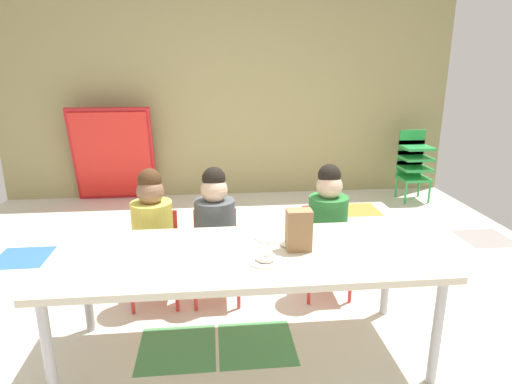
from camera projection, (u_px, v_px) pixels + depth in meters
ground_plane at (250, 304)px, 2.98m from camera, size 5.22×5.23×0.02m
back_wall at (229, 82)px, 5.09m from camera, size 5.22×0.10×2.65m
craft_table at (245, 261)px, 2.30m from camera, size 1.99×0.76×0.61m
seated_child_near_camera at (153, 225)px, 2.83m from camera, size 0.32×0.31×0.92m
seated_child_middle_seat at (215, 223)px, 2.87m from camera, size 0.32×0.32×0.92m
seated_child_far_right at (327, 219)px, 2.94m from camera, size 0.33×0.33×0.92m
kid_chair_green_stack at (414, 161)px, 5.07m from camera, size 0.32×0.30×0.80m
folded_activity_table at (113, 155)px, 4.99m from camera, size 0.90×0.29×1.09m
paper_bag_brown at (299, 230)px, 2.29m from camera, size 0.13×0.09×0.22m
paper_plate_near_edge at (265, 261)px, 2.19m from camera, size 0.18×0.18×0.01m
paper_plate_center_table at (270, 237)px, 2.48m from camera, size 0.18×0.18×0.01m
donut_powdered_on_plate at (265, 257)px, 2.18m from camera, size 0.10×0.10×0.03m
donut_powdered_loose at (290, 243)px, 2.37m from camera, size 0.11×0.11×0.03m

